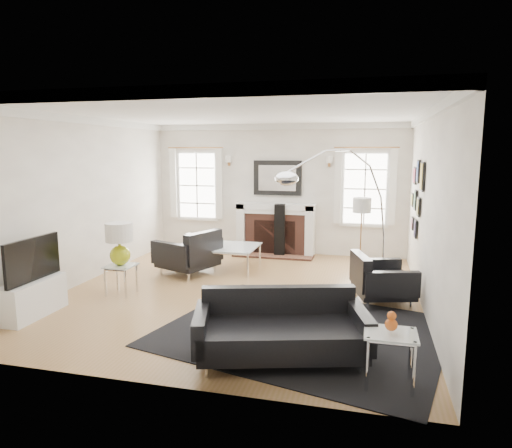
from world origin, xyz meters
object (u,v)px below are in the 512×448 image
(fireplace, at_px, (276,230))
(armchair_right, at_px, (379,280))
(armchair_left, at_px, (190,254))
(arc_floor_lamp, at_px, (338,216))
(coffee_table, at_px, (230,248))
(gourd_lamp, at_px, (119,241))
(sofa, at_px, (280,330))

(fireplace, relative_size, armchair_right, 1.58)
(armchair_left, relative_size, arc_floor_lamp, 0.53)
(armchair_right, distance_m, arc_floor_lamp, 1.12)
(armchair_left, bearing_deg, fireplace, 58.74)
(armchair_left, height_order, coffee_table, armchair_left)
(coffee_table, xyz_separation_m, gourd_lamp, (-1.21, -1.87, 0.44))
(sofa, xyz_separation_m, armchair_left, (-2.26, 2.99, 0.05))
(fireplace, bearing_deg, arc_floor_lamp, -60.88)
(sofa, height_order, gourd_lamp, gourd_lamp)
(sofa, relative_size, gourd_lamp, 2.97)
(fireplace, relative_size, armchair_left, 1.36)
(coffee_table, bearing_deg, arc_floor_lamp, -31.02)
(sofa, bearing_deg, gourd_lamp, 150.79)
(gourd_lamp, xyz_separation_m, arc_floor_lamp, (3.30, 0.62, 0.41))
(coffee_table, distance_m, gourd_lamp, 2.27)
(coffee_table, relative_size, arc_floor_lamp, 0.43)
(sofa, xyz_separation_m, arc_floor_lamp, (0.44, 2.22, 0.94))
(fireplace, bearing_deg, armchair_left, -121.26)
(sofa, height_order, armchair_right, armchair_right)
(gourd_lamp, relative_size, arc_floor_lamp, 0.29)
(sofa, height_order, arc_floor_lamp, arc_floor_lamp)
(arc_floor_lamp, bearing_deg, coffee_table, 148.98)
(armchair_right, xyz_separation_m, gourd_lamp, (-3.92, -0.59, 0.52))
(fireplace, distance_m, arc_floor_lamp, 3.20)
(armchair_right, xyz_separation_m, coffee_table, (-2.71, 1.29, 0.08))
(armchair_right, height_order, gourd_lamp, gourd_lamp)
(sofa, bearing_deg, armchair_right, 64.01)
(fireplace, xyz_separation_m, armchair_right, (2.14, -2.75, -0.21))
(armchair_left, bearing_deg, sofa, -52.91)
(armchair_left, height_order, armchair_right, armchair_left)
(armchair_right, bearing_deg, gourd_lamp, -171.49)
(fireplace, distance_m, armchair_right, 3.49)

